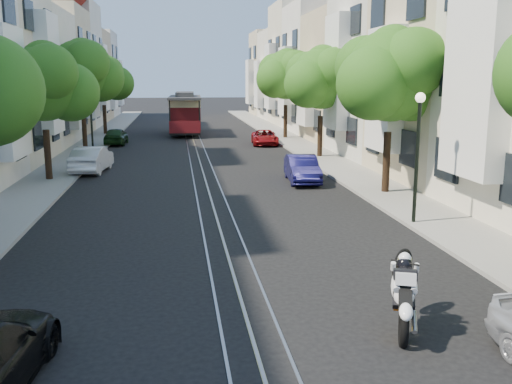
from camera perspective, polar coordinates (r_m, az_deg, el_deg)
name	(u,v)px	position (r m, az deg, el deg)	size (l,w,h in m)	color
ground	(195,145)	(41.44, -6.13, 4.74)	(200.00, 200.00, 0.00)	black
sidewalk_east	(293,142)	(42.28, 3.77, 5.00)	(2.50, 80.00, 0.12)	gray
sidewalk_west	(91,145)	(41.84, -16.14, 4.51)	(2.50, 80.00, 0.12)	gray
rail_left	(187,145)	(41.42, -6.90, 4.74)	(0.06, 80.00, 0.02)	gray
rail_slot	(195,144)	(41.44, -6.13, 4.76)	(0.06, 80.00, 0.02)	gray
rail_right	(203,144)	(41.46, -5.37, 4.78)	(0.06, 80.00, 0.02)	gray
lane_line	(195,144)	(41.44, -6.13, 4.75)	(0.08, 80.00, 0.01)	tan
townhouses_east	(357,71)	(43.12, 10.04, 11.80)	(7.75, 72.00, 12.00)	beige
townhouses_west	(16,72)	(42.41, -22.84, 10.97)	(7.75, 72.00, 11.76)	silver
tree_e_b	(392,78)	(23.71, 13.43, 11.07)	(4.93, 4.08, 6.68)	black
tree_e_c	(322,80)	(34.21, 6.65, 11.07)	(4.84, 3.99, 6.52)	black
tree_e_d	(287,76)	(44.94, 3.08, 11.52)	(5.01, 4.16, 6.85)	black
tree_w_b	(44,85)	(27.75, -20.44, 9.98)	(4.72, 3.87, 6.27)	black
tree_w_c	(82,72)	(38.57, -17.02, 11.38)	(5.13, 4.28, 7.09)	black
tree_w_d	(103,79)	(49.47, -15.01, 10.83)	(4.84, 3.99, 6.52)	black
lamp_east	(418,138)	(18.84, 15.90, 5.19)	(0.32, 0.32, 4.16)	black
lamp_west	(91,110)	(35.55, -16.20, 7.88)	(0.32, 0.32, 4.16)	black
sportbike_rider	(404,288)	(11.23, 14.57, -9.31)	(1.04, 2.03, 1.49)	black
cable_car	(185,111)	(49.19, -7.08, 8.00)	(2.90, 8.49, 3.23)	black
parked_car_e_mid	(302,169)	(26.32, 4.64, 2.33)	(1.31, 3.74, 1.23)	#0D0C3E
parked_car_e_far	(265,137)	(40.93, 0.88, 5.48)	(1.77, 3.84, 1.07)	maroon
parked_car_w_mid	(92,159)	(30.21, -16.11, 3.18)	(1.41, 4.03, 1.33)	silver
parked_car_w_far	(116,136)	(42.27, -13.82, 5.44)	(1.44, 3.57, 1.22)	black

